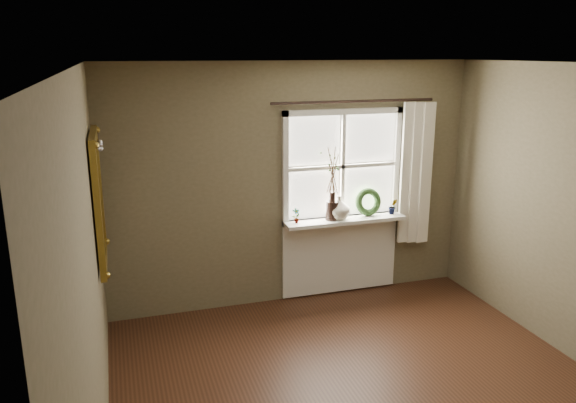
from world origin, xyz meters
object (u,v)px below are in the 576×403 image
(wreath, at_px, (368,205))
(dark_jug, at_px, (332,210))
(gilt_mirror, at_px, (98,198))
(cream_vase, at_px, (339,208))

(wreath, bearing_deg, dark_jug, -178.84)
(gilt_mirror, bearing_deg, dark_jug, 14.39)
(dark_jug, relative_size, wreath, 0.66)
(cream_vase, relative_size, wreath, 0.81)
(wreath, bearing_deg, cream_vase, -177.70)
(dark_jug, xyz_separation_m, wreath, (0.45, 0.04, 0.02))
(cream_vase, distance_m, wreath, 0.37)
(wreath, bearing_deg, gilt_mirror, -171.00)
(dark_jug, distance_m, cream_vase, 0.09)
(wreath, relative_size, gilt_mirror, 0.28)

